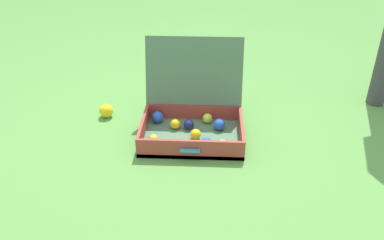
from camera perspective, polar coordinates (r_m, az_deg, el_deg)
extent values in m
plane|color=#569342|center=(2.44, -1.08, -2.48)|extent=(16.00, 16.00, 0.00)
cube|color=#4C7051|center=(2.42, 0.00, -2.43)|extent=(0.60, 0.43, 0.03)
cube|color=#9E3D33|center=(2.43, -6.94, -1.28)|extent=(0.02, 0.43, 0.12)
cube|color=#9E3D33|center=(2.40, 7.01, -1.64)|extent=(0.02, 0.43, 0.12)
cube|color=#9E3D33|center=(2.23, -0.25, -4.23)|extent=(0.57, 0.02, 0.12)
cube|color=#9E3D33|center=(2.57, 0.22, 0.92)|extent=(0.57, 0.02, 0.12)
cube|color=#4C7051|center=(2.51, 0.30, 6.95)|extent=(0.60, 0.13, 0.42)
cube|color=teal|center=(2.20, -0.28, -4.38)|extent=(0.11, 0.02, 0.02)
sphere|color=blue|center=(2.29, 2.08, -3.24)|extent=(0.06, 0.06, 0.06)
sphere|color=yellow|center=(2.47, -2.40, -0.54)|extent=(0.06, 0.06, 0.06)
sphere|color=navy|center=(2.46, -0.49, -0.62)|extent=(0.06, 0.06, 0.06)
sphere|color=blue|center=(2.46, 3.88, -0.61)|extent=(0.07, 0.07, 0.07)
sphere|color=yellow|center=(2.36, 0.51, -2.05)|extent=(0.06, 0.06, 0.06)
sphere|color=#CCDB38|center=(2.34, -5.50, -2.70)|extent=(0.05, 0.05, 0.05)
sphere|color=blue|center=(2.54, -4.93, 0.41)|extent=(0.07, 0.07, 0.07)
sphere|color=#CCDB38|center=(2.27, 4.31, -3.60)|extent=(0.07, 0.07, 0.07)
sphere|color=#CCDB38|center=(2.53, 2.19, 0.24)|extent=(0.06, 0.06, 0.06)
sphere|color=yellow|center=(2.70, -12.09, 1.29)|extent=(0.09, 0.09, 0.09)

